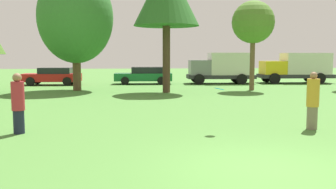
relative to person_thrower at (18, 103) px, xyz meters
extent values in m
plane|color=#477A33|center=(5.75, -3.98, -0.86)|extent=(120.00, 120.00, 0.00)
cylinder|color=#191E33|center=(0.00, 0.00, -0.53)|extent=(0.30, 0.30, 0.66)
cylinder|color=#A52633|center=(0.00, 0.00, 0.21)|extent=(0.36, 0.36, 0.81)
sphere|color=#8C6647|center=(0.00, 0.00, 0.72)|extent=(0.25, 0.25, 0.25)
cylinder|color=#726651|center=(8.55, -0.20, -0.52)|extent=(0.31, 0.31, 0.68)
cylinder|color=#BF8C26|center=(8.55, -0.20, 0.24)|extent=(0.36, 0.36, 0.83)
sphere|color=#8C6647|center=(8.55, -0.20, 0.75)|extent=(0.21, 0.21, 0.21)
cylinder|color=#19B2D8|center=(5.68, -0.34, 0.39)|extent=(0.28, 0.28, 0.08)
cylinder|color=brown|center=(-0.30, 13.49, 0.80)|extent=(0.52, 0.52, 3.33)
ellipsoid|color=#33702D|center=(-0.30, 13.49, 3.76)|extent=(4.72, 4.72, 5.78)
cylinder|color=#473323|center=(5.27, 11.58, 1.12)|extent=(0.45, 0.45, 3.97)
cylinder|color=brown|center=(10.89, 12.54, 0.94)|extent=(0.31, 0.31, 3.60)
sphere|color=#4C7528|center=(10.89, 12.54, 3.48)|extent=(2.70, 2.70, 2.70)
cube|color=red|center=(-2.90, 18.30, -0.29)|extent=(4.38, 1.89, 0.59)
cube|color=black|center=(-2.57, 18.29, 0.23)|extent=(2.43, 1.61, 0.46)
cylinder|color=black|center=(-4.27, 17.49, -0.54)|extent=(0.65, 0.19, 0.65)
cylinder|color=black|center=(-4.20, 19.21, -0.54)|extent=(0.65, 0.19, 0.65)
cylinder|color=black|center=(-1.59, 17.39, -0.54)|extent=(0.65, 0.19, 0.65)
cylinder|color=black|center=(-1.52, 19.11, -0.54)|extent=(0.65, 0.19, 0.65)
cube|color=#196633|center=(4.09, 18.69, -0.31)|extent=(4.55, 1.95, 0.59)
cube|color=black|center=(4.43, 18.68, 0.24)|extent=(2.52, 1.66, 0.49)
cylinder|color=black|center=(2.67, 17.86, -0.55)|extent=(0.63, 0.22, 0.62)
cylinder|color=black|center=(2.74, 19.63, -0.55)|extent=(0.63, 0.22, 0.62)
cylinder|color=black|center=(5.45, 17.75, -0.55)|extent=(0.63, 0.22, 0.62)
cylinder|color=black|center=(5.52, 19.53, -0.55)|extent=(0.63, 0.22, 0.62)
cube|color=#2D2D33|center=(10.29, 18.56, -0.30)|extent=(5.41, 2.21, 0.30)
cube|color=slate|center=(8.64, 18.63, 0.43)|extent=(1.78, 1.97, 1.17)
cube|color=beige|center=(11.04, 18.53, 0.72)|extent=(3.38, 2.14, 1.75)
cylinder|color=black|center=(8.39, 17.63, -0.45)|extent=(0.83, 0.31, 0.82)
cylinder|color=black|center=(8.47, 19.64, -0.45)|extent=(0.83, 0.31, 0.82)
cylinder|color=black|center=(11.72, 17.50, -0.45)|extent=(0.83, 0.31, 0.82)
cylinder|color=black|center=(11.80, 19.51, -0.45)|extent=(0.83, 0.31, 0.82)
cube|color=#2D2D33|center=(16.51, 18.54, -0.28)|extent=(5.94, 2.24, 0.30)
cube|color=gold|center=(14.69, 18.62, 0.40)|extent=(1.95, 1.98, 1.06)
cube|color=beige|center=(17.34, 18.51, 0.72)|extent=(3.72, 2.15, 1.71)
cylinder|color=black|center=(14.42, 17.62, -0.43)|extent=(0.87, 0.32, 0.86)
cylinder|color=black|center=(14.50, 19.63, -0.43)|extent=(0.87, 0.32, 0.86)
cylinder|color=black|center=(18.09, 17.48, -0.43)|extent=(0.87, 0.32, 0.86)
cylinder|color=black|center=(18.17, 19.49, -0.43)|extent=(0.87, 0.32, 0.86)
camera|label=1|loc=(3.19, -10.72, 1.31)|focal=39.77mm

